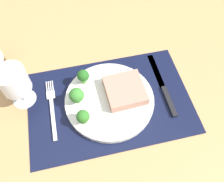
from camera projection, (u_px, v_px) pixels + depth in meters
The scene contains 10 objects.
ground_plane at pixel (110, 104), 69.67cm from camera, with size 140.00×110.00×3.00cm, color tan.
placemat at pixel (110, 102), 68.27cm from camera, with size 46.46×30.23×0.30cm, color black.
plate at pixel (110, 100), 67.46cm from camera, with size 25.33×25.33×1.60cm, color silver.
steak at pixel (125, 90), 66.61cm from camera, with size 10.69×10.75×2.78cm, color tan.
broccoli_back_left at pixel (83, 76), 67.41cm from camera, with size 3.47×3.47×4.83cm.
broccoli_center at pixel (76, 95), 63.67cm from camera, with size 4.12×4.12×5.34cm.
broccoli_front_edge at pixel (83, 117), 60.60cm from camera, with size 3.47×3.47×4.85cm.
fork at pixel (52, 108), 66.74cm from camera, with size 2.40×19.20×0.50cm.
knife at pixel (164, 89), 70.12cm from camera, with size 1.80×23.00×0.80cm.
wine_glass at pixel (14, 82), 61.28cm from camera, with size 7.87×7.87×13.21cm.
Camera 1 is at (-6.75, -32.77, 59.75)cm, focal length 37.93 mm.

